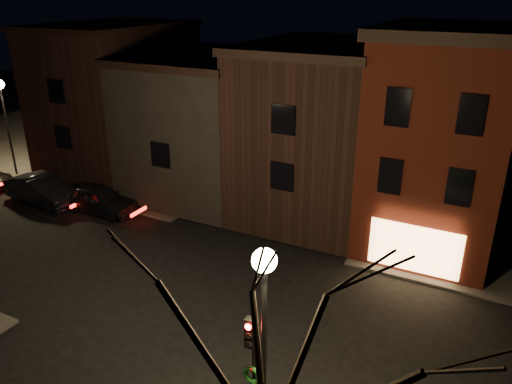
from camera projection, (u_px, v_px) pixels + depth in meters
ground at (197, 291)px, 21.54m from camera, size 120.00×120.00×0.00m
sidewalk_far_left at (136, 127)px, 46.40m from camera, size 30.00×30.00×0.12m
corner_building at (441, 139)px, 23.88m from camera, size 6.50×8.50×10.50m
row_building_a at (320, 129)px, 27.68m from camera, size 7.30×10.30×9.40m
row_building_b at (210, 123)px, 30.94m from camera, size 7.80×10.30×8.40m
row_building_c at (118, 99)px, 33.71m from camera, size 7.30×10.30×9.90m
street_lamp_near at (264, 301)px, 12.01m from camera, size 0.60×0.60×6.48m
street_lamp_far at (3, 102)px, 32.68m from camera, size 0.60×0.60×6.48m
traffic_signal at (252, 359)px, 13.57m from camera, size 0.58×0.38×4.05m
bare_tree_right at (268, 347)px, 9.04m from camera, size 6.40×6.40×8.50m
parked_car_a at (100, 199)px, 28.78m from camera, size 4.75×1.95×1.61m
parked_car_b at (42, 190)px, 29.92m from camera, size 5.33×2.30×1.71m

